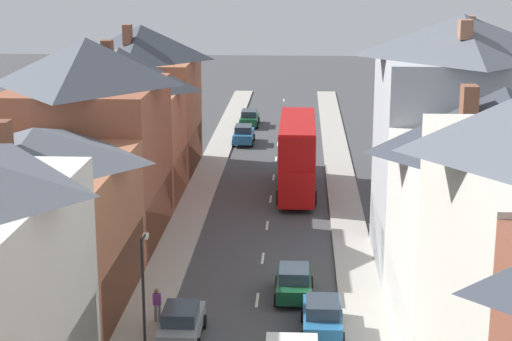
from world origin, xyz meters
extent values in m
cube|color=#A8A399|center=(-5.10, 38.00, 0.07)|extent=(2.20, 104.00, 0.14)
cube|color=#A8A399|center=(5.10, 38.00, 0.07)|extent=(2.20, 104.00, 0.14)
cube|color=silver|center=(0.00, 24.00, 0.01)|extent=(0.14, 1.80, 0.01)
cube|color=silver|center=(0.00, 30.00, 0.01)|extent=(0.14, 1.80, 0.01)
cube|color=silver|center=(0.00, 36.00, 0.01)|extent=(0.14, 1.80, 0.01)
cube|color=silver|center=(0.00, 42.00, 0.01)|extent=(0.14, 1.80, 0.01)
cube|color=silver|center=(0.00, 48.00, 0.01)|extent=(0.14, 1.80, 0.01)
cube|color=silver|center=(0.00, 54.00, 0.01)|extent=(0.14, 1.80, 0.01)
cube|color=silver|center=(0.00, 60.00, 0.01)|extent=(0.14, 1.80, 0.01)
cube|color=silver|center=(0.00, 66.00, 0.01)|extent=(0.14, 1.80, 0.01)
cube|color=silver|center=(0.00, 72.00, 0.01)|extent=(0.14, 1.80, 0.01)
cube|color=silver|center=(0.00, 78.00, 0.01)|extent=(0.14, 1.80, 0.01)
cube|color=silver|center=(0.00, 84.00, 0.01)|extent=(0.14, 1.80, 0.01)
cube|color=#A36042|center=(-10.20, 22.60, 3.60)|extent=(8.00, 10.47, 7.20)
cube|color=navy|center=(-6.26, 22.60, 1.60)|extent=(0.12, 9.63, 3.20)
pyramid|color=#565B66|center=(-10.20, 22.60, 8.01)|extent=(8.00, 10.47, 1.62)
cube|color=brown|center=(-10.83, 20.45, 8.78)|extent=(0.60, 0.90, 1.53)
cube|color=#935138|center=(-10.20, 32.92, 4.65)|extent=(8.00, 10.17, 9.30)
cube|color=olive|center=(-6.26, 32.92, 1.60)|extent=(0.12, 9.36, 3.20)
pyramid|color=#474C56|center=(-10.20, 32.92, 10.63)|extent=(8.00, 10.17, 2.67)
cube|color=brown|center=(-9.53, 35.35, 11.11)|extent=(0.60, 0.90, 0.95)
cube|color=#B2704C|center=(-10.20, 41.52, 3.79)|extent=(8.00, 7.01, 7.58)
cube|color=#1E5133|center=(-6.26, 41.52, 1.60)|extent=(0.12, 6.45, 3.20)
pyramid|color=#474C56|center=(-10.20, 41.52, 9.05)|extent=(8.00, 7.01, 2.94)
cube|color=brown|center=(-11.76, 41.05, 9.77)|extent=(0.60, 0.90, 1.43)
cube|color=#A36042|center=(-10.20, 49.77, 4.38)|extent=(8.00, 9.49, 8.76)
cube|color=#1E5133|center=(-6.26, 49.77, 1.60)|extent=(0.12, 8.73, 3.20)
pyramid|color=#383D47|center=(-10.20, 49.77, 10.06)|extent=(8.00, 9.49, 2.61)
cube|color=brown|center=(-10.79, 47.56, 10.81)|extent=(0.60, 0.90, 1.48)
cube|color=silver|center=(10.20, 19.28, 4.29)|extent=(8.00, 10.75, 8.59)
cube|color=olive|center=(6.26, 19.28, 1.60)|extent=(0.12, 9.89, 3.20)
pyramid|color=#383D47|center=(10.20, 19.28, 9.98)|extent=(8.00, 10.75, 2.79)
cube|color=brown|center=(8.63, 18.45, 10.76)|extent=(0.60, 0.90, 1.55)
cube|color=#ADB2B7|center=(10.20, 29.12, 5.73)|extent=(8.00, 8.91, 11.47)
cube|color=maroon|center=(6.26, 29.12, 1.60)|extent=(0.12, 8.20, 3.20)
pyramid|color=#565B66|center=(10.20, 29.12, 12.54)|extent=(8.00, 8.91, 2.14)
cube|color=#99664C|center=(10.46, 29.39, 13.01)|extent=(0.60, 0.90, 0.95)
cube|color=#99664C|center=(9.87, 26.82, 13.01)|extent=(0.60, 0.90, 0.94)
cube|color=#B70F0F|center=(1.80, 43.63, 1.65)|extent=(2.44, 10.80, 2.50)
cube|color=#B70F0F|center=(1.80, 43.63, 4.05)|extent=(2.44, 10.58, 2.30)
cube|color=#B70F0F|center=(1.80, 43.63, 5.25)|extent=(2.39, 10.37, 0.10)
cube|color=#28333D|center=(1.80, 48.98, 1.85)|extent=(2.20, 0.10, 1.20)
cube|color=#28333D|center=(1.80, 48.98, 4.15)|extent=(2.20, 0.10, 1.10)
cube|color=#28333D|center=(0.61, 43.63, 1.90)|extent=(0.06, 9.18, 0.90)
cube|color=#28333D|center=(0.61, 43.63, 4.15)|extent=(0.06, 9.18, 0.90)
cube|color=yellow|center=(1.80, 48.98, 4.95)|extent=(1.34, 0.08, 0.32)
cylinder|color=black|center=(0.58, 46.97, 0.50)|extent=(0.30, 1.00, 1.00)
cylinder|color=black|center=(3.02, 46.97, 0.50)|extent=(0.30, 1.00, 1.00)
cylinder|color=black|center=(0.58, 40.66, 0.50)|extent=(0.30, 1.00, 1.00)
cylinder|color=black|center=(3.02, 40.66, 0.50)|extent=(0.30, 1.00, 1.00)
cube|color=#236093|center=(-3.10, 59.93, 0.71)|extent=(1.70, 4.20, 0.79)
cube|color=#28333D|center=(-3.10, 59.72, 1.40)|extent=(1.46, 2.10, 0.60)
cylinder|color=black|center=(-3.95, 61.23, 0.31)|extent=(0.20, 0.62, 0.62)
cylinder|color=black|center=(-2.25, 61.23, 0.31)|extent=(0.20, 0.62, 0.62)
cylinder|color=black|center=(-3.95, 58.63, 0.31)|extent=(0.20, 0.62, 0.62)
cylinder|color=black|center=(-2.25, 58.63, 0.31)|extent=(0.20, 0.62, 0.62)
cube|color=#236093|center=(3.10, 20.35, 0.69)|extent=(1.70, 3.94, 0.75)
cube|color=#28333D|center=(3.10, 20.16, 1.36)|extent=(1.46, 1.97, 0.60)
cylinder|color=black|center=(2.25, 21.57, 0.31)|extent=(0.20, 0.62, 0.62)
cylinder|color=black|center=(3.95, 21.57, 0.31)|extent=(0.20, 0.62, 0.62)
cylinder|color=black|center=(2.25, 19.13, 0.31)|extent=(0.20, 0.62, 0.62)
cylinder|color=black|center=(3.95, 19.13, 0.31)|extent=(0.20, 0.62, 0.62)
cube|color=#144728|center=(-3.10, 68.38, 0.65)|extent=(1.70, 4.55, 0.69)
cube|color=#28333D|center=(-3.10, 68.15, 1.30)|extent=(1.46, 2.27, 0.60)
cylinder|color=black|center=(-3.95, 69.79, 0.31)|extent=(0.20, 0.62, 0.62)
cylinder|color=black|center=(-2.25, 69.79, 0.31)|extent=(0.20, 0.62, 0.62)
cylinder|color=black|center=(-3.95, 66.97, 0.31)|extent=(0.20, 0.62, 0.62)
cylinder|color=black|center=(-2.25, 66.97, 0.31)|extent=(0.20, 0.62, 0.62)
cube|color=gray|center=(-3.10, 19.45, 0.65)|extent=(1.70, 3.96, 0.68)
cube|color=#28333D|center=(-3.10, 19.25, 1.29)|extent=(1.46, 1.98, 0.60)
cylinder|color=black|center=(-3.95, 20.67, 0.31)|extent=(0.20, 0.62, 0.62)
cylinder|color=black|center=(-2.25, 20.67, 0.31)|extent=(0.20, 0.62, 0.62)
cube|color=#144728|center=(1.80, 24.53, 0.66)|extent=(1.70, 3.92, 0.70)
cube|color=#28333D|center=(1.80, 24.34, 1.31)|extent=(1.46, 1.96, 0.60)
cylinder|color=black|center=(0.95, 25.75, 0.31)|extent=(0.20, 0.62, 0.62)
cylinder|color=black|center=(2.65, 25.75, 0.31)|extent=(0.20, 0.62, 0.62)
cylinder|color=black|center=(0.95, 23.32, 0.31)|extent=(0.20, 0.62, 0.62)
cylinder|color=black|center=(2.65, 23.32, 0.31)|extent=(0.20, 0.62, 0.62)
cylinder|color=gray|center=(-4.51, 20.92, 0.56)|extent=(0.14, 0.14, 0.84)
cylinder|color=gray|center=(-4.33, 20.92, 0.56)|extent=(0.14, 0.14, 0.84)
cube|color=#723384|center=(-4.42, 20.92, 1.25)|extent=(0.36, 0.22, 0.54)
sphere|color=brown|center=(-4.42, 20.92, 1.64)|extent=(0.22, 0.22, 0.22)
cylinder|color=black|center=(-4.25, 16.89, 2.75)|extent=(0.12, 0.12, 5.50)
cylinder|color=black|center=(-4.25, 17.34, 5.40)|extent=(0.08, 0.90, 0.08)
cube|color=beige|center=(-4.25, 17.79, 5.32)|extent=(0.20, 0.32, 0.20)
camera|label=1|loc=(2.04, -15.13, 16.46)|focal=60.00mm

